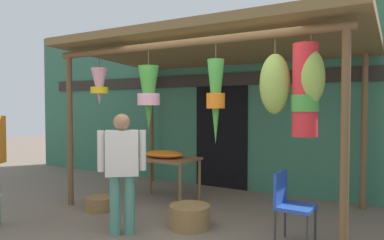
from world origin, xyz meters
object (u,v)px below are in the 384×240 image
Objects in this scene: customer_foreground at (122,164)px; folding_chair at (289,201)px; wicker_basket_spare at (99,204)px; display_table at (164,162)px; flower_heap_on_table at (165,154)px; wicker_basket_by_table at (190,216)px.

folding_chair is at bearing 22.20° from customer_foreground.
display_table is at bearing 60.64° from wicker_basket_spare.
wicker_basket_spare is at bearing -121.32° from flower_heap_on_table.
wicker_basket_spare is at bearing -176.89° from folding_chair.
flower_heap_on_table is at bearing 58.68° from wicker_basket_spare.
wicker_basket_spare is (-0.57, -0.94, -0.70)m from flower_heap_on_table.
wicker_basket_by_table is at bearing 1.33° from wicker_basket_spare.
customer_foreground is at bearing -73.46° from display_table.
wicker_basket_by_table is 1.60m from wicker_basket_spare.
display_table is at bearing 138.78° from wicker_basket_by_table.
wicker_basket_by_table is at bearing -41.32° from flower_heap_on_table.
flower_heap_on_table is 1.52m from wicker_basket_by_table.
flower_heap_on_table is at bearing -37.81° from display_table.
display_table is 1.24m from wicker_basket_spare.
wicker_basket_spare is at bearing -119.36° from display_table.
folding_chair is 0.56× the size of customer_foreground.
wicker_basket_spare is 1.41m from customer_foreground.
display_table reaches higher than wicker_basket_by_table.
wicker_basket_by_table is 0.36× the size of customer_foreground.
flower_heap_on_table is at bearing 105.75° from customer_foreground.
flower_heap_on_table is at bearing 138.68° from wicker_basket_by_table.
flower_heap_on_table is (0.03, -0.02, 0.15)m from display_table.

